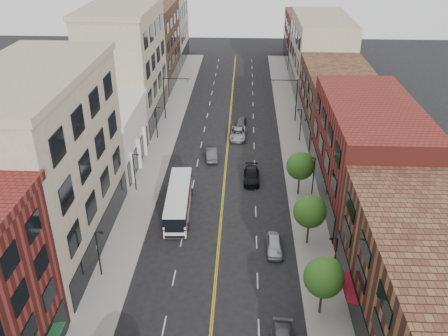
# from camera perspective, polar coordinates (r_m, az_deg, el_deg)

# --- Properties ---
(sidewalk_left) EXTENTS (4.00, 110.00, 0.15)m
(sidewalk_left) POSITION_cam_1_polar(r_m,az_deg,el_deg) (70.08, -7.86, 1.89)
(sidewalk_left) COLOR gray
(sidewalk_left) RESTS_ON ground
(sidewalk_right) EXTENTS (4.00, 110.00, 0.15)m
(sidewalk_right) POSITION_cam_1_polar(r_m,az_deg,el_deg) (69.40, 8.62, 1.56)
(sidewalk_right) COLOR gray
(sidewalk_right) RESTS_ON ground
(bldg_l_tanoffice) EXTENTS (10.00, 22.00, 18.00)m
(bldg_l_tanoffice) POSITION_cam_1_polar(r_m,az_deg,el_deg) (49.30, -20.87, 0.02)
(bldg_l_tanoffice) COLOR gray
(bldg_l_tanoffice) RESTS_ON ground
(bldg_l_white) EXTENTS (10.00, 14.00, 8.00)m
(bldg_l_white) POSITION_cam_1_polar(r_m,az_deg,el_deg) (66.56, -14.60, 3.49)
(bldg_l_white) COLOR silver
(bldg_l_white) RESTS_ON ground
(bldg_l_far_a) EXTENTS (10.00, 20.00, 18.00)m
(bldg_l_far_a) POSITION_cam_1_polar(r_m,az_deg,el_deg) (80.28, -11.74, 11.82)
(bldg_l_far_a) COLOR gray
(bldg_l_far_a) RESTS_ON ground
(bldg_l_far_b) EXTENTS (10.00, 20.00, 15.00)m
(bldg_l_far_b) POSITION_cam_1_polar(r_m,az_deg,el_deg) (99.53, -9.00, 14.25)
(bldg_l_far_b) COLOR #542D21
(bldg_l_far_b) RESTS_ON ground
(bldg_l_far_c) EXTENTS (10.00, 16.00, 20.00)m
(bldg_l_far_c) POSITION_cam_1_polar(r_m,az_deg,el_deg) (116.35, -7.40, 17.59)
(bldg_l_far_c) COLOR gray
(bldg_l_far_c) RESTS_ON ground
(bldg_r_near) EXTENTS (10.00, 26.00, 10.00)m
(bldg_r_near) POSITION_cam_1_polar(r_m,az_deg,el_deg) (39.89, 24.24, -15.00)
(bldg_r_near) COLOR #542D21
(bldg_r_near) RESTS_ON ground
(bldg_r_mid) EXTENTS (10.00, 22.00, 12.00)m
(bldg_r_mid) POSITION_cam_1_polar(r_m,az_deg,el_deg) (58.36, 16.84, 1.78)
(bldg_r_mid) COLOR maroon
(bldg_r_mid) RESTS_ON ground
(bldg_r_far_a) EXTENTS (10.00, 20.00, 10.00)m
(bldg_r_far_a) POSITION_cam_1_polar(r_m,az_deg,el_deg) (77.67, 13.41, 7.98)
(bldg_r_far_a) COLOR #542D21
(bldg_r_far_a) RESTS_ON ground
(bldg_r_far_b) EXTENTS (10.00, 22.00, 14.00)m
(bldg_r_far_b) POSITION_cam_1_polar(r_m,az_deg,el_deg) (96.92, 11.49, 13.37)
(bldg_r_far_b) COLOR gray
(bldg_r_far_b) RESTS_ON ground
(bldg_r_far_c) EXTENTS (10.00, 18.00, 11.00)m
(bldg_r_far_c) POSITION_cam_1_polar(r_m,az_deg,el_deg) (116.54, 10.08, 15.15)
(bldg_r_far_c) COLOR #542D21
(bldg_r_far_c) RESTS_ON ground
(tree_r_1) EXTENTS (3.40, 3.40, 5.59)m
(tree_r_1) POSITION_cam_1_polar(r_m,az_deg,el_deg) (41.32, 12.02, -12.62)
(tree_r_1) COLOR black
(tree_r_1) RESTS_ON sidewalk_right
(tree_r_2) EXTENTS (3.40, 3.40, 5.59)m
(tree_r_2) POSITION_cam_1_polar(r_m,az_deg,el_deg) (49.25, 10.39, -5.05)
(tree_r_2) COLOR black
(tree_r_2) RESTS_ON sidewalk_right
(tree_r_3) EXTENTS (3.40, 3.40, 5.59)m
(tree_r_3) POSITION_cam_1_polar(r_m,az_deg,el_deg) (57.83, 9.25, 0.35)
(tree_r_3) COLOR black
(tree_r_3) RESTS_ON sidewalk_right
(lamp_l_1) EXTENTS (0.81, 0.55, 5.05)m
(lamp_l_1) POSITION_cam_1_polar(r_m,az_deg,el_deg) (46.44, -14.86, -9.64)
(lamp_l_1) COLOR black
(lamp_l_1) RESTS_ON sidewalk_left
(lamp_l_2) EXTENTS (0.81, 0.55, 5.05)m
(lamp_l_2) POSITION_cam_1_polar(r_m,az_deg,el_deg) (59.40, -10.70, -0.26)
(lamp_l_2) COLOR black
(lamp_l_2) RESTS_ON sidewalk_left
(lamp_l_3) EXTENTS (0.81, 0.55, 5.05)m
(lamp_l_3) POSITION_cam_1_polar(r_m,az_deg,el_deg) (73.56, -8.09, 5.65)
(lamp_l_3) COLOR black
(lamp_l_3) RESTS_ON sidewalk_left
(lamp_r_1) EXTENTS (0.81, 0.55, 5.05)m
(lamp_r_1) POSITION_cam_1_polar(r_m,az_deg,el_deg) (45.31, 13.15, -10.48)
(lamp_r_1) COLOR black
(lamp_r_1) RESTS_ON sidewalk_right
(lamp_r_2) EXTENTS (0.81, 0.55, 5.05)m
(lamp_r_2) POSITION_cam_1_polar(r_m,az_deg,el_deg) (58.52, 10.69, -0.72)
(lamp_r_2) COLOR black
(lamp_r_2) RESTS_ON sidewalk_right
(lamp_r_3) EXTENTS (0.81, 0.55, 5.05)m
(lamp_r_3) POSITION_cam_1_polar(r_m,az_deg,el_deg) (72.85, 9.18, 5.34)
(lamp_r_3) COLOR black
(lamp_r_3) RESTS_ON sidewalk_right
(signal_mast_left) EXTENTS (4.49, 0.18, 7.20)m
(signal_mast_left) POSITION_cam_1_polar(r_m,az_deg,el_deg) (80.23, -6.71, 8.93)
(signal_mast_left) COLOR black
(signal_mast_left) RESTS_ON sidewalk_left
(signal_mast_right) EXTENTS (4.49, 0.18, 7.20)m
(signal_mast_right) POSITION_cam_1_polar(r_m,az_deg,el_deg) (79.62, 8.22, 8.68)
(signal_mast_right) COLOR black
(signal_mast_right) RESTS_ON sidewalk_right
(city_bus) EXTENTS (3.13, 11.39, 2.90)m
(city_bus) POSITION_cam_1_polar(r_m,az_deg,el_deg) (55.17, -5.49, -3.77)
(city_bus) COLOR silver
(city_bus) RESTS_ON ground
(car_parked_far) EXTENTS (1.66, 4.14, 1.41)m
(car_parked_far) POSITION_cam_1_polar(r_m,az_deg,el_deg) (49.68, 6.09, -9.20)
(car_parked_far) COLOR #AFB1B7
(car_parked_far) RESTS_ON ground
(car_lane_behind) EXTENTS (1.95, 4.47, 1.43)m
(car_lane_behind) POSITION_cam_1_polar(r_m,az_deg,el_deg) (67.40, -1.51, 1.66)
(car_lane_behind) COLOR #434347
(car_lane_behind) RESTS_ON ground
(car_lane_a) EXTENTS (2.07, 5.02, 1.45)m
(car_lane_a) POSITION_cam_1_polar(r_m,az_deg,el_deg) (61.85, 3.34, -0.94)
(car_lane_a) COLOR black
(car_lane_a) RESTS_ON ground
(car_lane_b) EXTENTS (2.60, 5.35, 1.46)m
(car_lane_b) POSITION_cam_1_polar(r_m,az_deg,el_deg) (73.94, 1.69, 4.16)
(car_lane_b) COLOR #9DA1A4
(car_lane_b) RESTS_ON ground
(car_lane_c) EXTENTS (1.98, 3.89, 1.27)m
(car_lane_c) POSITION_cam_1_polar(r_m,az_deg,el_deg) (78.43, 2.07, 5.52)
(car_lane_c) COLOR #4B4A4F
(car_lane_c) RESTS_ON ground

